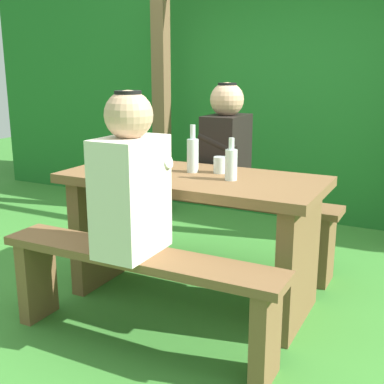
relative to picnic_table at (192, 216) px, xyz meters
name	(u,v)px	position (x,y,z in m)	size (l,w,h in m)	color
ground_plane	(192,298)	(0.00, 0.00, -0.49)	(12.00, 12.00, 0.00)	#3D8431
hedge_backdrop	(305,97)	(0.00, 2.30, 0.51)	(6.40, 1.08, 2.01)	#216C27
pergola_post_left	(161,102)	(-1.02, 1.43, 0.49)	(0.12, 0.12, 1.96)	brown
picnic_table	(192,216)	(0.00, 0.00, 0.00)	(1.40, 0.64, 0.72)	brown
bench_near	(137,280)	(0.00, -0.55, -0.16)	(1.40, 0.24, 0.47)	brown
bench_far	(231,217)	(0.00, 0.55, -0.16)	(1.40, 0.24, 0.47)	brown
person_white_shirt	(131,180)	(-0.02, -0.55, 0.31)	(0.25, 0.35, 0.72)	silver
person_black_coat	(226,145)	(-0.04, 0.55, 0.31)	(0.25, 0.35, 0.72)	black
drinking_glass	(220,165)	(0.11, 0.12, 0.27)	(0.07, 0.07, 0.09)	silver
bottle_left	(231,163)	(0.23, -0.02, 0.31)	(0.06, 0.06, 0.22)	silver
bottle_right	(193,154)	(-0.03, 0.07, 0.33)	(0.06, 0.06, 0.26)	silver
cell_phone	(151,174)	(-0.20, -0.09, 0.23)	(0.07, 0.14, 0.01)	silver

